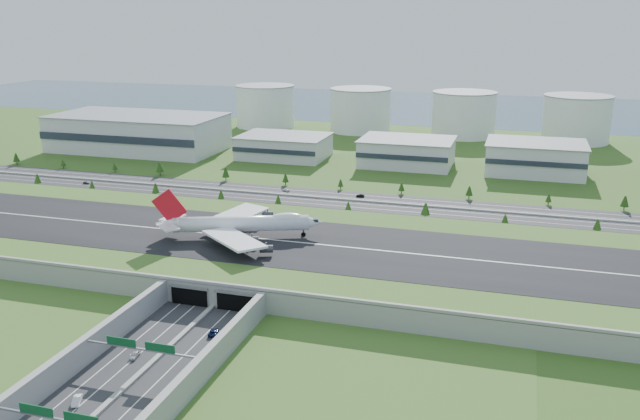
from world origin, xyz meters
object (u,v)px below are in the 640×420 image
(fuel_tank_a, at_px, (265,106))
(car_0, at_px, (135,355))
(boeing_747, at_px, (240,224))
(car_4, at_px, (86,183))
(car_1, at_px, (77,400))
(car_2, at_px, (214,332))
(car_5, at_px, (360,196))
(car_7, at_px, (286,190))

(fuel_tank_a, distance_m, car_0, 414.49)
(boeing_747, height_order, car_4, boeing_747)
(fuel_tank_a, relative_size, car_1, 9.58)
(car_0, bearing_deg, fuel_tank_a, 98.18)
(boeing_747, distance_m, car_2, 71.90)
(boeing_747, xyz_separation_m, car_0, (4.25, -87.86, -13.04))
(car_1, bearing_deg, car_2, 46.94)
(car_1, distance_m, car_2, 48.39)
(fuel_tank_a, relative_size, car_2, 8.74)
(boeing_747, bearing_deg, car_1, -108.81)
(car_0, distance_m, car_1, 25.43)
(car_1, distance_m, car_5, 218.12)
(car_4, bearing_deg, fuel_tank_a, 7.88)
(car_4, relative_size, car_7, 0.87)
(boeing_747, distance_m, car_4, 160.21)
(fuel_tank_a, distance_m, car_1, 438.65)
(car_2, xyz_separation_m, car_4, (-154.22, 154.04, -0.08))
(car_0, xyz_separation_m, car_2, (15.55, 19.99, -0.05))
(car_2, relative_size, car_5, 1.25)
(boeing_747, bearing_deg, car_5, 55.82)
(fuel_tank_a, height_order, boeing_747, fuel_tank_a)
(car_0, relative_size, car_1, 0.95)
(car_7, bearing_deg, car_1, 28.64)
(car_1, xyz_separation_m, car_7, (-20.27, 217.22, -0.16))
(boeing_747, xyz_separation_m, car_2, (19.80, -67.87, -13.09))
(fuel_tank_a, xyz_separation_m, car_7, (91.89, -206.52, -16.68))
(car_0, distance_m, car_5, 192.73)
(car_2, distance_m, car_4, 217.97)
(boeing_747, xyz_separation_m, car_4, (-134.42, 86.17, -13.17))
(fuel_tank_a, relative_size, car_5, 10.95)
(car_7, bearing_deg, boeing_747, 32.73)
(car_4, distance_m, car_5, 160.92)
(fuel_tank_a, height_order, car_0, fuel_tank_a)
(car_1, xyz_separation_m, car_5, (22.51, 216.95, -0.11))
(car_0, bearing_deg, car_5, 75.95)
(car_2, height_order, car_5, car_2)
(car_2, distance_m, car_7, 175.78)
(fuel_tank_a, height_order, car_7, fuel_tank_a)
(fuel_tank_a, height_order, car_4, fuel_tank_a)
(car_2, xyz_separation_m, car_5, (5.74, 171.56, -0.04))
(boeing_747, xyz_separation_m, car_7, (-17.24, 103.96, -13.19))
(boeing_747, relative_size, car_4, 15.55)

